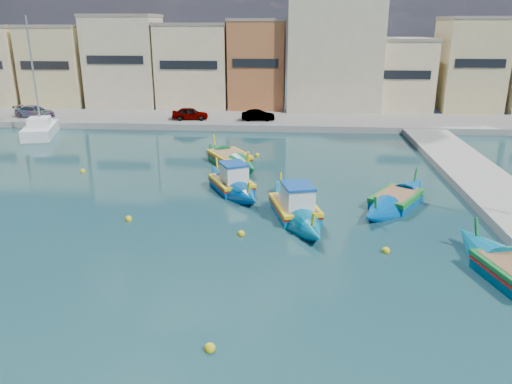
% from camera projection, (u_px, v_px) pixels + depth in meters
% --- Properties ---
extents(ground, '(160.00, 160.00, 0.00)m').
position_uv_depth(ground, '(152.00, 265.00, 21.38)').
color(ground, '#14343D').
rests_on(ground, ground).
extents(north_quay, '(80.00, 8.00, 0.60)m').
position_uv_depth(north_quay, '(237.00, 121.00, 51.49)').
color(north_quay, gray).
rests_on(north_quay, ground).
extents(north_townhouses, '(83.20, 7.87, 10.19)m').
position_uv_depth(north_townhouses, '(303.00, 68.00, 56.42)').
color(north_townhouses, beige).
rests_on(north_townhouses, ground).
extents(church_block, '(10.00, 10.00, 19.10)m').
position_uv_depth(church_block, '(334.00, 37.00, 55.67)').
color(church_block, '#C6B794').
rests_on(church_block, ground).
extents(parked_cars, '(26.95, 2.23, 1.23)m').
position_uv_depth(parked_cars, '(135.00, 113.00, 50.56)').
color(parked_cars, '#4C1919').
rests_on(parked_cars, north_quay).
extents(luzzu_turquoise_cabin, '(4.34, 9.40, 2.95)m').
position_uv_depth(luzzu_turquoise_cabin, '(295.00, 209.00, 26.79)').
color(luzzu_turquoise_cabin, '#0075A1').
rests_on(luzzu_turquoise_cabin, ground).
extents(luzzu_blue_cabin, '(5.36, 7.99, 2.83)m').
position_uv_depth(luzzu_blue_cabin, '(232.00, 185.00, 30.89)').
color(luzzu_blue_cabin, '#004F9E').
rests_on(luzzu_blue_cabin, ground).
extents(luzzu_cyan_mid, '(6.11, 8.24, 2.50)m').
position_uv_depth(luzzu_cyan_mid, '(396.00, 201.00, 28.37)').
color(luzzu_cyan_mid, '#004EA1').
rests_on(luzzu_cyan_mid, ground).
extents(luzzu_green, '(6.29, 8.47, 2.70)m').
position_uv_depth(luzzu_green, '(230.00, 159.00, 36.89)').
color(luzzu_green, '#0B7438').
rests_on(luzzu_green, ground).
extents(yacht_north, '(4.79, 8.81, 11.33)m').
position_uv_depth(yacht_north, '(44.00, 127.00, 47.39)').
color(yacht_north, white).
rests_on(yacht_north, ground).
extents(mooring_buoys, '(23.82, 24.66, 0.36)m').
position_uv_depth(mooring_buoys, '(243.00, 219.00, 26.19)').
color(mooring_buoys, yellow).
rests_on(mooring_buoys, ground).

